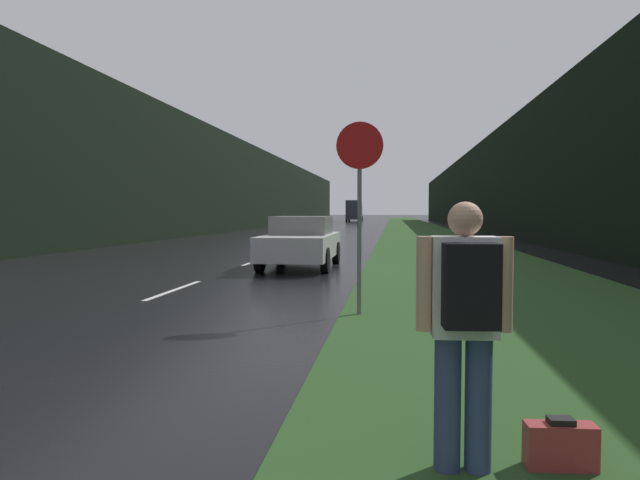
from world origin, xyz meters
TOP-DOWN VIEW (x-y plane):
  - grass_verge at (6.75, 40.00)m, footprint 6.00×240.00m
  - lane_stripe_c at (0.00, 12.01)m, footprint 0.12×3.00m
  - lane_stripe_d at (0.00, 19.01)m, footprint 0.12×3.00m
  - treeline_far_side at (-9.75, 50.00)m, footprint 2.00×140.00m
  - treeline_near_side at (12.75, 50.00)m, footprint 2.00×140.00m
  - stop_sign at (4.06, 9.57)m, footprint 0.75×0.07m
  - hitchhiker_with_backpack at (5.04, 4.10)m, footprint 0.60×0.43m
  - suitcase at (5.66, 4.24)m, footprint 0.45×0.18m
  - car_passing_near at (1.88, 17.20)m, footprint 2.00×4.73m
  - delivery_truck at (-1.88, 95.39)m, footprint 2.49×8.08m

SIDE VIEW (x-z plane):
  - lane_stripe_c at x=0.00m, z-range 0.00..0.01m
  - lane_stripe_d at x=0.00m, z-range 0.00..0.01m
  - grass_verge at x=6.75m, z-range 0.00..0.02m
  - suitcase at x=5.66m, z-range -0.01..0.33m
  - car_passing_near at x=1.88m, z-range 0.01..1.53m
  - hitchhiker_with_backpack at x=5.04m, z-range 0.13..1.85m
  - delivery_truck at x=-1.88m, z-range 0.10..3.60m
  - stop_sign at x=4.06m, z-range 0.39..3.46m
  - treeline_near_side at x=12.75m, z-range 0.00..7.51m
  - treeline_far_side at x=-9.75m, z-range 0.00..8.05m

